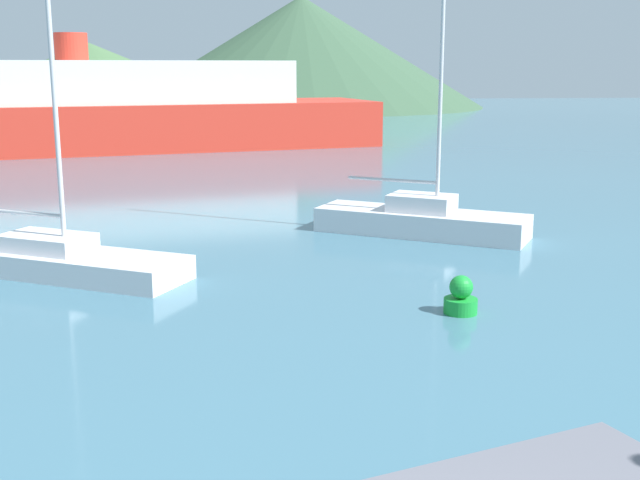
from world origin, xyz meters
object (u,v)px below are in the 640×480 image
(sailboat_inner, at_px, (421,217))
(sailboat_middle, at_px, (48,257))
(ferry_distant, at_px, (75,111))
(buoy_marker, at_px, (461,298))

(sailboat_inner, relative_size, sailboat_middle, 1.52)
(sailboat_inner, relative_size, ferry_distant, 0.30)
(sailboat_middle, relative_size, buoy_marker, 9.31)
(buoy_marker, bearing_deg, ferry_distant, 113.20)
(sailboat_middle, height_order, buoy_marker, sailboat_middle)
(sailboat_inner, bearing_deg, sailboat_middle, -130.16)
(sailboat_inner, height_order, buoy_marker, sailboat_inner)
(ferry_distant, bearing_deg, sailboat_inner, -73.37)
(sailboat_inner, height_order, ferry_distant, sailboat_inner)
(ferry_distant, relative_size, buoy_marker, 46.44)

